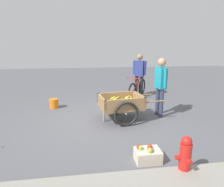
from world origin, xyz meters
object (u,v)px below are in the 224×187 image
object	(u,v)px
fire_hydrant	(185,157)
cyclist_person	(139,72)
fruit_cart	(121,105)
bicycle	(137,89)
apple_crate	(148,155)
plastic_bucket	(54,103)
vendor_person	(161,82)

from	to	relation	value
fire_hydrant	cyclist_person	bearing A→B (deg)	-96.96
fruit_cart	cyclist_person	bearing A→B (deg)	-116.47
bicycle	apple_crate	size ratio (longest dim) A/B	3.10
cyclist_person	fire_hydrant	bearing A→B (deg)	83.04
fire_hydrant	apple_crate	size ratio (longest dim) A/B	1.52
fire_hydrant	apple_crate	distance (m)	0.66
apple_crate	plastic_bucket	bearing A→B (deg)	-57.90
fruit_cart	bicycle	size ratio (longest dim) A/B	1.28
fire_hydrant	plastic_bucket	distance (m)	4.47
fruit_cart	bicycle	world-z (taller)	bicycle
bicycle	cyclist_person	xyz separation A→B (m)	(-0.09, -0.12, 0.63)
vendor_person	fire_hydrant	distance (m)	2.72
cyclist_person	bicycle	bearing A→B (deg)	53.09
vendor_person	plastic_bucket	size ratio (longest dim) A/B	5.49
fruit_cart	apple_crate	world-z (taller)	fruit_cart
fruit_cart	fire_hydrant	xyz separation A→B (m)	(-0.55, 2.41, -0.10)
vendor_person	apple_crate	size ratio (longest dim) A/B	3.72
fruit_cart	vendor_person	world-z (taller)	vendor_person
bicycle	apple_crate	distance (m)	4.19
cyclist_person	plastic_bucket	size ratio (longest dim) A/B	5.50
vendor_person	plastic_bucket	world-z (taller)	vendor_person
vendor_person	bicycle	distance (m)	2.07
bicycle	fruit_cart	bearing A→B (deg)	64.20
vendor_person	bicycle	world-z (taller)	vendor_person
vendor_person	apple_crate	distance (m)	2.50
plastic_bucket	apple_crate	xyz separation A→B (m)	(-2.04, 3.26, -0.03)
bicycle	plastic_bucket	bearing A→B (deg)	15.55
cyclist_person	plastic_bucket	world-z (taller)	cyclist_person
fruit_cart	apple_crate	distance (m)	1.99
fruit_cart	cyclist_person	distance (m)	2.57
bicycle	apple_crate	bearing A→B (deg)	77.35
plastic_bucket	bicycle	bearing A→B (deg)	-164.45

